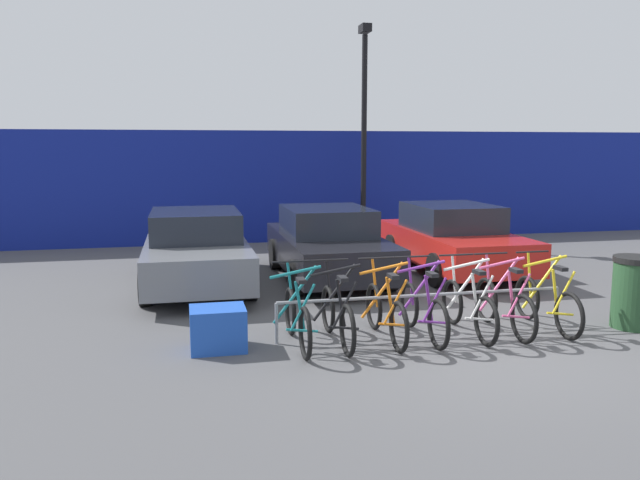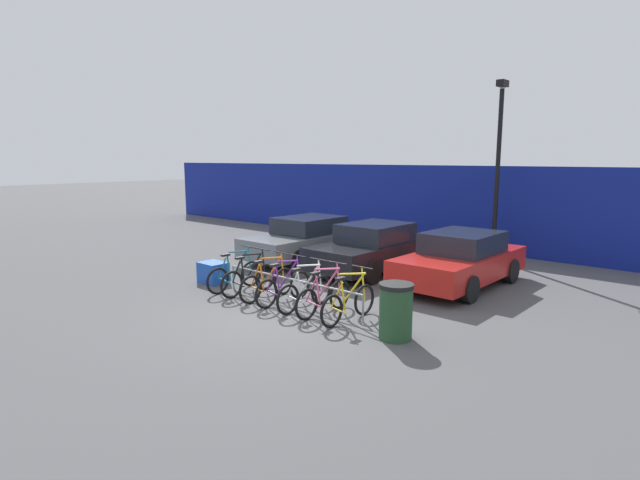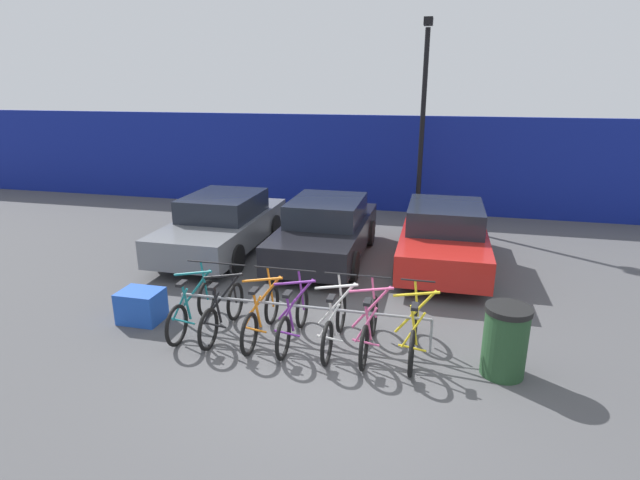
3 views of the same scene
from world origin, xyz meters
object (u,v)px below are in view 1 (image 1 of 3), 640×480
object	(u,v)px
car_black	(328,244)
lamp_post	(364,124)
bicycle_white	(468,308)
bicycle_purple	(423,310)
bike_rack	(424,299)
bicycle_teal	(297,318)
bicycle_orange	(386,313)
bicycle_yellow	(547,303)
cargo_crate	(218,329)
bicycle_black	(337,315)
car_grey	(196,249)
bicycle_pink	(504,305)
car_red	(452,239)
trash_bin	(634,292)

from	to	relation	value
car_black	lamp_post	size ratio (longest dim) A/B	0.76
bicycle_white	bicycle_purple	bearing A→B (deg)	179.93
bike_rack	bicycle_teal	bearing A→B (deg)	-175.28
bicycle_white	car_black	world-z (taller)	car_black
bike_rack	bicycle_orange	world-z (taller)	bicycle_orange
bicycle_yellow	cargo_crate	size ratio (longest dim) A/B	2.44
bicycle_black	bicycle_purple	xyz separation A→B (m)	(1.20, 0.00, 0.00)
bike_rack	lamp_post	bearing A→B (deg)	79.61
bicycle_black	cargo_crate	xyz separation A→B (m)	(-1.55, 0.09, -0.10)
cargo_crate	bike_rack	bearing A→B (deg)	1.29
bicycle_purple	lamp_post	distance (m)	8.58
bicycle_teal	lamp_post	world-z (taller)	lamp_post
bicycle_yellow	car_black	xyz separation A→B (m)	(-2.26, 3.99, 0.31)
bicycle_white	car_grey	distance (m)	5.30
bicycle_teal	bicycle_pink	bearing A→B (deg)	-3.91
bike_rack	car_black	distance (m)	3.88
bicycle_purple	bicycle_yellow	world-z (taller)	same
bicycle_white	cargo_crate	bearing A→B (deg)	178.49
bike_rack	car_grey	bearing A→B (deg)	128.52
bicycle_black	car_grey	distance (m)	4.27
bicycle_pink	car_grey	distance (m)	5.67
car_black	car_red	bearing A→B (deg)	2.07
bike_rack	bicycle_white	size ratio (longest dim) A/B	2.42
bike_rack	cargo_crate	distance (m)	2.82
bicycle_black	bicycle_yellow	bearing A→B (deg)	3.12
bicycle_orange	bicycle_yellow	size ratio (longest dim) A/B	1.00
bicycle_pink	trash_bin	xyz separation A→B (m)	(1.92, -0.21, 0.14)
bicycle_black	car_grey	bearing A→B (deg)	116.89
bicycle_purple	bicycle_yellow	bearing A→B (deg)	0.21
bicycle_orange	bicycle_purple	world-z (taller)	same
car_grey	lamp_post	xyz separation A→B (m)	(4.42, 4.08, 2.46)
bicycle_black	car_red	distance (m)	5.37
bike_rack	bicycle_yellow	distance (m)	1.81
bicycle_teal	car_black	size ratio (longest dim) A/B	0.40
bicycle_black	lamp_post	xyz separation A→B (m)	(2.70, 7.97, 2.78)
bicycle_teal	cargo_crate	distance (m)	1.02
bicycle_teal	trash_bin	bearing A→B (deg)	-6.37
car_red	bicycle_teal	bearing A→B (deg)	-134.34
bike_rack	car_red	xyz separation A→B (m)	(2.20, 3.94, 0.20)
bicycle_teal	trash_bin	xyz separation A→B (m)	(4.85, -0.21, 0.14)
car_red	lamp_post	bearing A→B (deg)	101.09
bicycle_yellow	bicycle_purple	bearing A→B (deg)	176.87
bicycle_pink	lamp_post	distance (m)	8.45
bicycle_yellow	bike_rack	bearing A→B (deg)	172.15
bicycle_yellow	lamp_post	distance (m)	8.45
bicycle_black	car_black	distance (m)	4.09
trash_bin	cargo_crate	bearing A→B (deg)	177.14
trash_bin	car_red	bearing A→B (deg)	101.23
trash_bin	cargo_crate	distance (m)	5.87
car_grey	car_red	size ratio (longest dim) A/B	1.04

